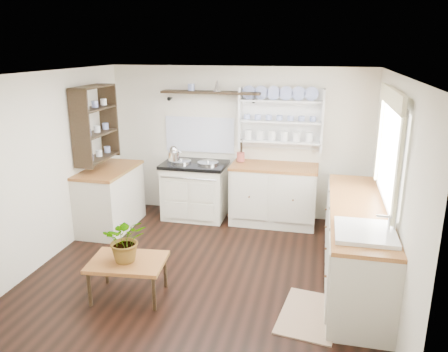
{
  "coord_description": "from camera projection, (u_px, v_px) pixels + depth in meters",
  "views": [
    {
      "loc": [
        1.25,
        -4.58,
        2.58
      ],
      "look_at": [
        0.15,
        0.25,
        1.1
      ],
      "focal_mm": 35.0,
      "sensor_mm": 36.0,
      "label": 1
    }
  ],
  "objects": [
    {
      "name": "plate_rack",
      "position": [
        281.0,
        118.0,
        6.44
      ],
      "size": [
        1.2,
        0.22,
        0.9
      ],
      "color": "white",
      "rests_on": "wall_back"
    },
    {
      "name": "aga_cooker",
      "position": [
        195.0,
        190.0,
        6.76
      ],
      "size": [
        0.97,
        0.68,
        0.9
      ],
      "color": "white",
      "rests_on": "floor"
    },
    {
      "name": "back_cabinets",
      "position": [
        273.0,
        194.0,
        6.52
      ],
      "size": [
        1.27,
        0.63,
        0.9
      ],
      "color": "beige",
      "rests_on": "floor"
    },
    {
      "name": "wall_back",
      "position": [
        238.0,
        143.0,
        6.73
      ],
      "size": [
        4.0,
        0.02,
        2.3
      ],
      "primitive_type": "cube",
      "color": "silver",
      "rests_on": "ground"
    },
    {
      "name": "utensil_crock",
      "position": [
        241.0,
        157.0,
        6.56
      ],
      "size": [
        0.12,
        0.12,
        0.14
      ],
      "primitive_type": "cylinder",
      "color": "#A5473C",
      "rests_on": "back_cabinets"
    },
    {
      "name": "belfast_sink",
      "position": [
        364.0,
        244.0,
        4.09
      ],
      "size": [
        0.55,
        0.6,
        0.45
      ],
      "color": "white",
      "rests_on": "right_cabinets"
    },
    {
      "name": "left_cabinets",
      "position": [
        110.0,
        198.0,
        6.36
      ],
      "size": [
        0.62,
        1.13,
        0.9
      ],
      "color": "beige",
      "rests_on": "floor"
    },
    {
      "name": "high_shelf",
      "position": [
        211.0,
        93.0,
        6.49
      ],
      "size": [
        1.5,
        0.29,
        0.16
      ],
      "color": "black",
      "rests_on": "wall_back"
    },
    {
      "name": "window",
      "position": [
        389.0,
        147.0,
        4.56
      ],
      "size": [
        0.08,
        1.55,
        1.22
      ],
      "color": "white",
      "rests_on": "wall_right"
    },
    {
      "name": "ceiling",
      "position": [
        205.0,
        73.0,
        4.63
      ],
      "size": [
        4.0,
        3.8,
        0.01
      ],
      "primitive_type": "cube",
      "color": "white",
      "rests_on": "wall_back"
    },
    {
      "name": "kettle",
      "position": [
        174.0,
        153.0,
        6.53
      ],
      "size": [
        0.18,
        0.18,
        0.22
      ],
      "primitive_type": null,
      "color": "silver",
      "rests_on": "aga_cooker"
    },
    {
      "name": "potted_plant",
      "position": [
        126.0,
        239.0,
        4.51
      ],
      "size": [
        0.54,
        0.51,
        0.48
      ],
      "primitive_type": "imported",
      "rotation": [
        0.0,
        0.0,
        0.38
      ],
      "color": "#3F7233",
      "rests_on": "center_table"
    },
    {
      "name": "left_shelving",
      "position": [
        95.0,
        123.0,
        6.07
      ],
      "size": [
        0.28,
        0.8,
        1.05
      ],
      "primitive_type": "cube",
      "color": "black",
      "rests_on": "wall_left"
    },
    {
      "name": "floor_rug",
      "position": [
        309.0,
        314.0,
        4.35
      ],
      "size": [
        0.66,
        0.92,
        0.02
      ],
      "primitive_type": "cube",
      "rotation": [
        0.0,
        0.0,
        -0.14
      ],
      "color": "brown",
      "rests_on": "floor"
    },
    {
      "name": "center_table",
      "position": [
        128.0,
        264.0,
        4.59
      ],
      "size": [
        0.83,
        0.63,
        0.42
      ],
      "rotation": [
        0.0,
        0.0,
        0.1
      ],
      "color": "brown",
      "rests_on": "floor"
    },
    {
      "name": "wall_right",
      "position": [
        392.0,
        189.0,
        4.53
      ],
      "size": [
        0.02,
        3.8,
        2.3
      ],
      "primitive_type": "cube",
      "color": "silver",
      "rests_on": "ground"
    },
    {
      "name": "floor",
      "position": [
        208.0,
        268.0,
        5.29
      ],
      "size": [
        4.0,
        3.8,
        0.01
      ],
      "primitive_type": "cube",
      "color": "black",
      "rests_on": "ground"
    },
    {
      "name": "right_cabinets",
      "position": [
        356.0,
        243.0,
        4.89
      ],
      "size": [
        0.62,
        2.43,
        0.9
      ],
      "color": "beige",
      "rests_on": "floor"
    },
    {
      "name": "wall_left",
      "position": [
        50.0,
        167.0,
        5.38
      ],
      "size": [
        0.02,
        3.8,
        2.3
      ],
      "primitive_type": "cube",
      "color": "silver",
      "rests_on": "ground"
    }
  ]
}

